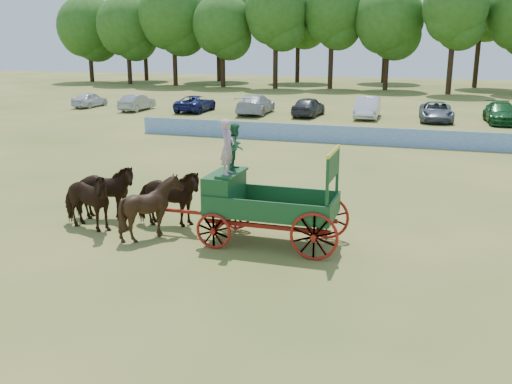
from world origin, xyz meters
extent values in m
plane|color=#A58E4A|center=(0.00, 0.00, 0.00)|extent=(160.00, 160.00, 0.00)
imported|color=black|center=(-6.26, -0.34, 0.97)|extent=(2.47, 1.51, 1.94)
imported|color=black|center=(-6.26, 0.76, 0.97)|extent=(2.48, 1.57, 1.94)
imported|color=black|center=(-3.86, -0.34, 0.97)|extent=(2.07, 1.92, 1.95)
imported|color=black|center=(-3.86, 0.76, 0.97)|extent=(2.44, 1.42, 1.94)
cube|color=#A72310|center=(-1.66, 0.21, 0.60)|extent=(0.12, 2.00, 0.12)
cube|color=#A72310|center=(1.34, 0.21, 0.60)|extent=(0.12, 2.00, 0.12)
cube|color=#A72310|center=(-0.16, -0.34, 0.72)|extent=(3.80, 0.10, 0.12)
cube|color=#A72310|center=(-0.16, 0.76, 0.72)|extent=(3.80, 0.10, 0.12)
cube|color=#A72310|center=(-2.56, 0.21, 0.75)|extent=(2.80, 0.09, 0.09)
cube|color=#1C5528|center=(-0.16, 0.21, 1.00)|extent=(3.80, 1.80, 0.10)
cube|color=#1C5528|center=(-0.16, -0.67, 1.30)|extent=(3.80, 0.06, 0.55)
cube|color=#1C5528|center=(-0.16, 1.09, 1.30)|extent=(3.80, 0.06, 0.55)
cube|color=#1C5528|center=(1.72, 0.21, 1.30)|extent=(0.06, 1.80, 0.55)
cube|color=#1C5528|center=(-1.66, 0.21, 1.55)|extent=(0.85, 1.70, 1.05)
cube|color=#1C5528|center=(-1.41, 0.21, 2.12)|extent=(0.55, 1.50, 0.08)
cube|color=#1C5528|center=(-2.04, 0.21, 1.35)|extent=(0.10, 1.60, 0.65)
cube|color=#1C5528|center=(-1.86, 0.21, 1.05)|extent=(0.55, 1.60, 0.06)
cube|color=#1C5528|center=(1.64, -0.59, 1.95)|extent=(0.08, 0.08, 1.80)
cube|color=#1C5528|center=(1.64, 1.01, 1.95)|extent=(0.08, 0.08, 1.80)
cube|color=#1C5528|center=(1.64, 0.21, 2.55)|extent=(0.07, 1.75, 0.75)
cube|color=yellow|center=(1.64, 0.21, 2.95)|extent=(0.08, 1.80, 0.09)
cube|color=yellow|center=(1.60, 0.21, 2.55)|extent=(0.02, 1.30, 0.12)
torus|color=#A72310|center=(-1.66, -0.74, 0.55)|extent=(1.09, 0.09, 1.09)
torus|color=#A72310|center=(-1.66, 1.16, 0.55)|extent=(1.09, 0.09, 1.09)
torus|color=#A72310|center=(1.34, -0.74, 0.70)|extent=(1.39, 0.09, 1.39)
torus|color=#A72310|center=(1.34, 1.16, 0.70)|extent=(1.39, 0.09, 1.39)
imported|color=#C697A5|center=(-1.41, -0.14, 2.97)|extent=(0.39, 0.59, 1.62)
imported|color=#25643C|center=(-1.41, 0.56, 2.87)|extent=(0.53, 0.69, 1.41)
cube|color=#204FB2|center=(-1.00, 18.00, 0.53)|extent=(26.00, 0.08, 1.05)
imported|color=silver|center=(-26.00, 29.85, 0.68)|extent=(1.67, 4.04, 1.37)
imported|color=gray|center=(-20.57, 28.81, 0.68)|extent=(1.55, 4.19, 1.37)
imported|color=navy|center=(-15.41, 29.63, 0.69)|extent=(2.33, 4.97, 1.37)
imported|color=silver|center=(-10.05, 29.68, 0.81)|extent=(2.52, 5.70, 1.63)
imported|color=#333338|center=(-5.54, 29.57, 0.77)|extent=(2.15, 4.66, 1.55)
imported|color=silver|center=(-0.90, 29.93, 0.82)|extent=(1.90, 5.04, 1.64)
imported|color=slate|center=(4.27, 29.74, 0.71)|extent=(2.68, 5.28, 1.43)
imported|color=#144C1E|center=(8.85, 29.96, 0.75)|extent=(2.46, 5.29, 1.50)
cylinder|color=#382314|center=(-44.00, 57.77, 2.10)|extent=(0.60, 0.60, 4.19)
sphere|color=#265115|center=(-44.00, 57.77, 7.72)|extent=(8.75, 8.75, 8.75)
cylinder|color=#382314|center=(-36.51, 55.59, 2.12)|extent=(0.60, 0.60, 4.23)
sphere|color=#265115|center=(-36.51, 55.59, 7.80)|extent=(8.20, 8.20, 8.20)
cylinder|color=#382314|center=(-29.49, 55.34, 2.47)|extent=(0.60, 0.60, 4.94)
sphere|color=#265115|center=(-29.49, 55.34, 9.09)|extent=(9.05, 9.05, 9.05)
cylinder|color=#382314|center=(-22.34, 54.49, 2.14)|extent=(0.60, 0.60, 4.27)
sphere|color=#265115|center=(-22.34, 54.49, 7.87)|extent=(7.58, 7.58, 7.58)
cylinder|color=#382314|center=(-15.34, 54.48, 2.53)|extent=(0.60, 0.60, 5.07)
sphere|color=#265115|center=(-15.34, 54.48, 9.34)|extent=(7.63, 7.63, 7.63)
cylinder|color=#382314|center=(-8.76, 56.50, 2.55)|extent=(0.60, 0.60, 5.10)
sphere|color=#265115|center=(-8.76, 56.50, 9.40)|extent=(7.37, 7.37, 7.37)
cylinder|color=#382314|center=(-1.97, 56.47, 2.26)|extent=(0.60, 0.60, 4.51)
sphere|color=#265115|center=(-1.97, 56.47, 8.31)|extent=(8.17, 8.17, 8.17)
cylinder|color=#382314|center=(5.33, 53.18, 2.54)|extent=(0.60, 0.60, 5.08)
sphere|color=#265115|center=(5.33, 53.18, 9.36)|extent=(7.02, 7.02, 7.02)
cylinder|color=#382314|center=(-38.00, 63.10, 2.90)|extent=(0.60, 0.60, 5.80)
sphere|color=#265115|center=(-38.00, 63.10, 10.69)|extent=(8.13, 8.13, 8.13)
cylinder|color=#382314|center=(-26.83, 64.58, 2.67)|extent=(0.60, 0.60, 5.33)
sphere|color=#265115|center=(-26.83, 64.58, 9.82)|extent=(9.35, 9.35, 9.35)
cylinder|color=#382314|center=(-15.21, 65.69, 2.69)|extent=(0.60, 0.60, 5.37)
sphere|color=#265115|center=(-15.21, 65.69, 9.90)|extent=(8.57, 8.57, 8.57)
cylinder|color=#382314|center=(-3.36, 68.74, 2.29)|extent=(0.60, 0.60, 4.59)
sphere|color=#265115|center=(-3.36, 68.74, 8.45)|extent=(8.63, 8.63, 8.63)
cylinder|color=#382314|center=(8.63, 63.66, 2.96)|extent=(0.60, 0.60, 5.91)
camera|label=1|loc=(4.33, -15.48, 6.00)|focal=40.00mm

